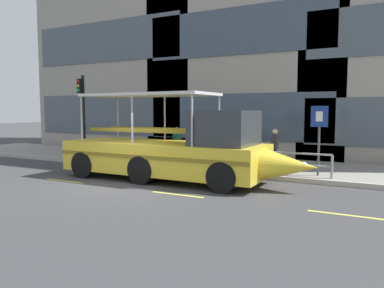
{
  "coord_description": "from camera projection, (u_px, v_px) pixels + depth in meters",
  "views": [
    {
      "loc": [
        8.09,
        -10.41,
        2.59
      ],
      "look_at": [
        1.43,
        2.19,
        1.3
      ],
      "focal_mm": 35.12,
      "sensor_mm": 36.0,
      "label": 1
    }
  ],
  "objects": [
    {
      "name": "ground_plane",
      "position": [
        127.0,
        184.0,
        13.16
      ],
      "size": [
        120.0,
        120.0,
        0.0
      ],
      "primitive_type": "plane",
      "color": "#3D3D3F"
    },
    {
      "name": "sidewalk",
      "position": [
        199.0,
        162.0,
        18.09
      ],
      "size": [
        32.0,
        4.8,
        0.18
      ],
      "primitive_type": "cube",
      "color": "gray",
      "rests_on": "ground_plane"
    },
    {
      "name": "curb_edge",
      "position": [
        172.0,
        169.0,
        15.89
      ],
      "size": [
        32.0,
        0.18,
        0.18
      ],
      "primitive_type": "cube",
      "color": "#B2ADA3",
      "rests_on": "ground_plane"
    },
    {
      "name": "lane_centreline",
      "position": [
        116.0,
        187.0,
        12.64
      ],
      "size": [
        25.8,
        0.12,
        0.01
      ],
      "color": "#DBD64C",
      "rests_on": "ground_plane"
    },
    {
      "name": "curb_guardrail",
      "position": [
        189.0,
        154.0,
        15.85
      ],
      "size": [
        11.54,
        0.09,
        0.87
      ],
      "color": "gray",
      "rests_on": "sidewalk"
    },
    {
      "name": "traffic_light_pole",
      "position": [
        82.0,
        108.0,
        19.19
      ],
      "size": [
        0.24,
        0.46,
        4.18
      ],
      "color": "black",
      "rests_on": "sidewalk"
    },
    {
      "name": "parking_sign",
      "position": [
        319.0,
        129.0,
        13.67
      ],
      "size": [
        0.6,
        0.12,
        2.56
      ],
      "color": "#4C4F54",
      "rests_on": "sidewalk"
    },
    {
      "name": "leaned_bicycle",
      "position": [
        97.0,
        150.0,
        18.95
      ],
      "size": [
        1.74,
        0.46,
        0.96
      ],
      "color": "black",
      "rests_on": "sidewalk"
    },
    {
      "name": "duck_tour_boat",
      "position": [
        176.0,
        151.0,
        13.7
      ],
      "size": [
        9.61,
        2.54,
        3.21
      ],
      "color": "yellow",
      "rests_on": "ground_plane"
    },
    {
      "name": "pedestrian_near_bow",
      "position": [
        275.0,
        145.0,
        15.51
      ],
      "size": [
        0.22,
        0.47,
        1.64
      ],
      "color": "#1E2338",
      "rests_on": "sidewalk"
    },
    {
      "name": "pedestrian_mid_left",
      "position": [
        200.0,
        143.0,
        16.51
      ],
      "size": [
        0.42,
        0.27,
        1.57
      ],
      "color": "#47423D",
      "rests_on": "sidewalk"
    },
    {
      "name": "pedestrian_mid_right",
      "position": [
        177.0,
        141.0,
        17.48
      ],
      "size": [
        0.3,
        0.41,
        1.62
      ],
      "color": "#1E2338",
      "rests_on": "sidewalk"
    }
  ]
}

